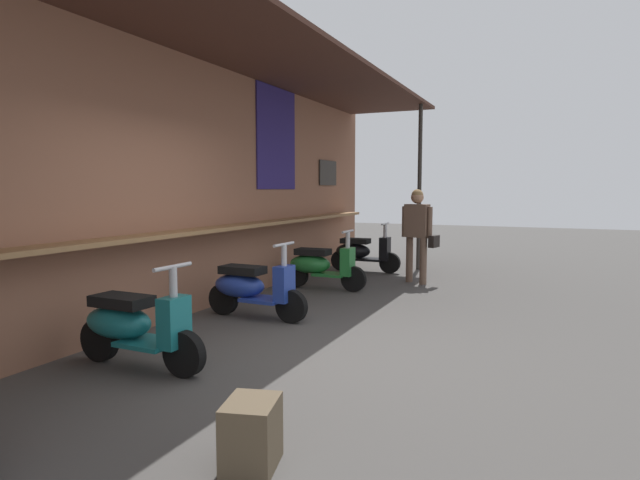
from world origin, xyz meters
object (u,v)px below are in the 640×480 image
object	(u,v)px
scooter_green	(320,265)
merchandise_crate	(251,434)
scooter_blue	(251,287)
scooter_black	(361,252)
shopper_with_handbag	(418,227)
scooter_teal	(133,325)

from	to	relation	value
scooter_green	merchandise_crate	distance (m)	5.56
scooter_blue	scooter_black	distance (m)	4.12
scooter_green	scooter_black	bearing A→B (deg)	89.22
scooter_green	scooter_black	xyz separation A→B (m)	(2.00, 0.00, 0.00)
merchandise_crate	scooter_blue	bearing A→B (deg)	31.33
scooter_green	shopper_with_handbag	distance (m)	1.85
scooter_black	merchandise_crate	size ratio (longest dim) A/B	3.52
scooter_teal	scooter_blue	xyz separation A→B (m)	(2.03, -0.00, 0.00)
scooter_blue	scooter_teal	bearing A→B (deg)	-87.93
scooter_blue	scooter_green	bearing A→B (deg)	92.07
scooter_teal	scooter_green	world-z (taller)	same
scooter_black	shopper_with_handbag	bearing A→B (deg)	-33.06
shopper_with_handbag	merchandise_crate	distance (m)	6.47
scooter_green	shopper_with_handbag	bearing A→B (deg)	41.02
scooter_green	merchandise_crate	xyz separation A→B (m)	(-5.23, -1.89, -0.19)
scooter_black	scooter_teal	bearing A→B (deg)	-90.72
scooter_teal	merchandise_crate	xyz separation A→B (m)	(-1.07, -1.89, -0.19)
scooter_green	shopper_with_handbag	xyz separation A→B (m)	(1.17, -1.31, 0.58)
scooter_blue	merchandise_crate	distance (m)	3.64
shopper_with_handbag	merchandise_crate	size ratio (longest dim) A/B	4.05
scooter_green	shopper_with_handbag	world-z (taller)	shopper_with_handbag
scooter_teal	merchandise_crate	distance (m)	2.18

